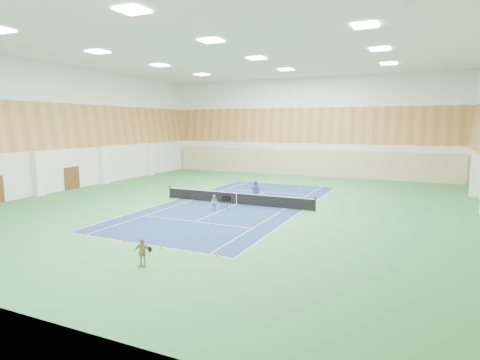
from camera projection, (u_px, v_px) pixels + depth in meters
name	position (u px, v px, depth m)	size (l,w,h in m)	color
ground	(237.00, 204.00, 32.15)	(40.00, 40.00, 0.00)	#327541
room_shell	(236.00, 129.00, 31.32)	(36.00, 40.00, 12.00)	white
wood_cladding	(236.00, 103.00, 31.04)	(36.00, 40.00, 8.00)	#BE7E46
ceiling_light_grid	(236.00, 51.00, 30.49)	(21.40, 25.40, 0.06)	white
court_surface	(237.00, 204.00, 32.15)	(10.97, 23.77, 0.01)	navy
tennis_balls_scatter	(237.00, 204.00, 32.15)	(10.57, 22.77, 0.07)	gold
tennis_net	(236.00, 197.00, 32.08)	(12.80, 0.10, 1.10)	black
back_curtain	(304.00, 163.00, 49.69)	(35.40, 0.16, 3.20)	#C6B793
door_left_b	(72.00, 178.00, 39.44)	(0.08, 1.80, 2.20)	#593319
coach	(255.00, 192.00, 32.09)	(0.70, 0.46, 1.93)	navy
child_court	(214.00, 202.00, 29.91)	(0.56, 0.43, 1.15)	#96979E
child_apron	(142.00, 252.00, 18.09)	(0.77, 0.32, 1.31)	tan
ball_cart	(226.00, 203.00, 30.29)	(0.56, 0.56, 0.98)	black
cone_svc_a	(152.00, 214.00, 28.22)	(0.18, 0.18, 0.20)	#FF420D
cone_svc_b	(180.00, 218.00, 27.10)	(0.17, 0.17, 0.19)	#F75B0D
cone_svc_c	(213.00, 224.00, 25.44)	(0.19, 0.19, 0.21)	#FF570D
cone_svc_d	(246.00, 225.00, 25.07)	(0.19, 0.19, 0.21)	#FE570D
cone_base_a	(87.00, 233.00, 23.20)	(0.18, 0.18, 0.20)	orange
cone_base_b	(126.00, 239.00, 22.00)	(0.23, 0.23, 0.25)	#DB5C0B
cone_base_c	(161.00, 247.00, 20.60)	(0.18, 0.18, 0.19)	orange
cone_base_d	(217.00, 254.00, 19.55)	(0.19, 0.19, 0.21)	orange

